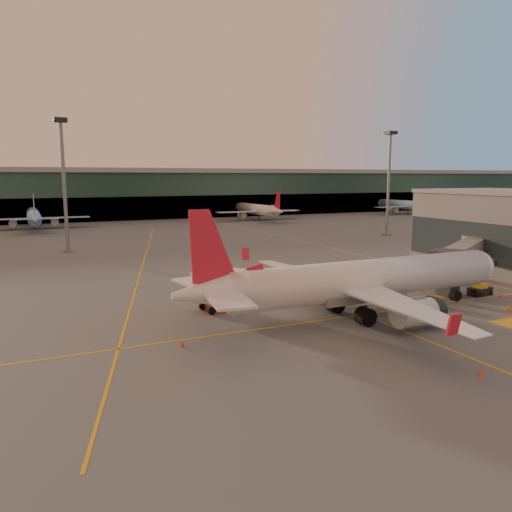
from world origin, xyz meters
name	(u,v)px	position (x,y,z in m)	size (l,w,h in m)	color
ground	(352,334)	(0.00, 0.00, 0.00)	(600.00, 600.00, 0.00)	#4C4F54
taxi_markings	(159,265)	(-7.32, 44.49, 0.01)	(100.12, 173.00, 0.01)	orange
terminal	(110,194)	(0.00, 141.79, 8.76)	(400.00, 20.00, 17.60)	#19382D
gate_building	(504,230)	(41.93, 17.93, 6.29)	(18.40, 22.40, 12.60)	slate
mast_west_near	(64,175)	(-20.00, 66.00, 14.86)	(2.40, 2.40, 25.60)	slate
mast_east_near	(389,176)	(55.00, 62.00, 14.86)	(2.40, 2.40, 25.60)	slate
distant_aircraft_row	(50,228)	(-21.00, 118.00, 0.00)	(290.00, 34.00, 13.00)	#8CBCEB
main_airplane	(358,282)	(3.70, 4.35, 3.84)	(39.09, 35.11, 11.82)	silver
jet_bridge	(465,255)	(27.24, 12.00, 4.02)	(19.82, 13.41, 5.86)	slate
catering_truck	(219,288)	(-8.35, 13.07, 2.49)	(5.83, 2.95, 4.38)	#9E4016
gpu_cart	(434,302)	(14.28, 4.26, 0.57)	(2.17, 1.53, 1.16)	gold
pushback_tug	(480,290)	(23.67, 6.09, 0.62)	(3.11, 1.87, 1.54)	black
cone_nose	(501,295)	(25.15, 4.21, 0.23)	(0.38, 0.38, 0.49)	red
cone_tail	(182,344)	(-15.55, 3.37, 0.24)	(0.40, 0.40, 0.51)	red
cone_wing_right	(481,373)	(2.79, -12.29, 0.24)	(0.38, 0.38, 0.49)	red
cone_wing_left	(284,283)	(4.19, 21.44, 0.26)	(0.42, 0.42, 0.54)	red
cone_fwd	(510,309)	(20.43, -0.72, 0.31)	(0.51, 0.51, 0.64)	red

